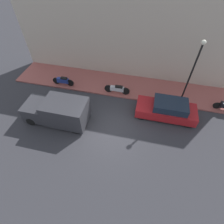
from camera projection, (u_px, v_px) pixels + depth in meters
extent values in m
plane|color=#2D2D33|center=(110.00, 130.00, 12.28)|extent=(60.00, 60.00, 0.00)
cube|color=#934C47|center=(123.00, 85.00, 15.55)|extent=(3.14, 19.49, 0.11)
cube|color=#B2A899|center=(129.00, 36.00, 13.97)|extent=(0.30, 19.49, 7.45)
cube|color=maroon|center=(166.00, 111.00, 12.86)|extent=(1.75, 4.31, 0.70)
cube|color=#192333|center=(171.00, 105.00, 12.36)|extent=(1.54, 2.37, 0.55)
cylinder|color=black|center=(141.00, 116.00, 12.78)|extent=(0.20, 0.62, 0.62)
cylinder|color=black|center=(143.00, 102.00, 13.77)|extent=(0.20, 0.62, 0.62)
cylinder|color=black|center=(189.00, 124.00, 12.26)|extent=(0.20, 0.62, 0.62)
cylinder|color=black|center=(188.00, 109.00, 13.25)|extent=(0.20, 0.62, 0.62)
cube|color=#2D2D33|center=(66.00, 112.00, 12.08)|extent=(1.95, 2.92, 1.69)
cube|color=#2D2D33|center=(38.00, 109.00, 12.61)|extent=(1.85, 1.57, 1.18)
cube|color=#192333|center=(33.00, 105.00, 12.40)|extent=(1.66, 0.86, 0.47)
cylinder|color=black|center=(31.00, 121.00, 12.42)|extent=(0.22, 0.66, 0.66)
cylinder|color=black|center=(43.00, 105.00, 13.53)|extent=(0.22, 0.66, 0.66)
cylinder|color=black|center=(75.00, 130.00, 11.91)|extent=(0.22, 0.66, 0.66)
cylinder|color=black|center=(83.00, 112.00, 13.02)|extent=(0.22, 0.66, 0.66)
cylinder|color=black|center=(217.00, 106.00, 13.38)|extent=(0.10, 0.56, 0.56)
cube|color=navy|center=(63.00, 80.00, 15.20)|extent=(0.30, 1.03, 0.40)
cube|color=black|center=(64.00, 78.00, 14.98)|extent=(0.27, 0.56, 0.12)
cylinder|color=black|center=(56.00, 81.00, 15.41)|extent=(0.10, 0.62, 0.62)
cylinder|color=black|center=(70.00, 83.00, 15.21)|extent=(0.10, 0.62, 0.62)
cube|color=#B7B7BF|center=(117.00, 89.00, 14.44)|extent=(0.30, 1.14, 0.36)
cube|color=black|center=(119.00, 87.00, 14.24)|extent=(0.27, 0.62, 0.12)
cylinder|color=black|center=(109.00, 89.00, 14.65)|extent=(0.10, 0.68, 0.68)
cylinder|color=black|center=(126.00, 91.00, 14.43)|extent=(0.10, 0.68, 0.68)
cylinder|color=black|center=(189.00, 78.00, 12.14)|extent=(0.12, 0.12, 4.93)
sphere|color=silver|center=(204.00, 42.00, 10.25)|extent=(0.30, 0.30, 0.30)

